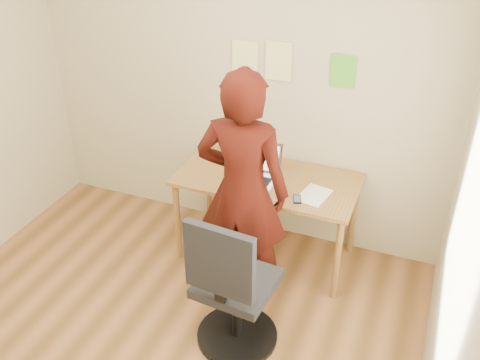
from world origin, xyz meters
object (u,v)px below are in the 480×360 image
at_px(office_chair, 232,294).
at_px(person, 243,192).
at_px(laptop, 255,171).
at_px(desk, 267,188).
at_px(phone, 297,199).

distance_m(office_chair, person, 0.70).
bearing_deg(laptop, desk, 16.21).
relative_size(office_chair, person, 0.60).
bearing_deg(phone, desk, 126.10).
xyz_separation_m(laptop, phone, (0.40, -0.18, -0.05)).
bearing_deg(office_chair, phone, 82.17).
height_order(office_chair, person, person).
bearing_deg(phone, laptop, 136.58).
bearing_deg(phone, person, -158.11).
bearing_deg(person, desk, -96.33).
distance_m(desk, office_chair, 1.03).
bearing_deg(laptop, phone, -24.02).
bearing_deg(laptop, office_chair, -76.97).
xyz_separation_m(desk, laptop, (-0.10, -0.03, 0.14)).
relative_size(laptop, phone, 2.93).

